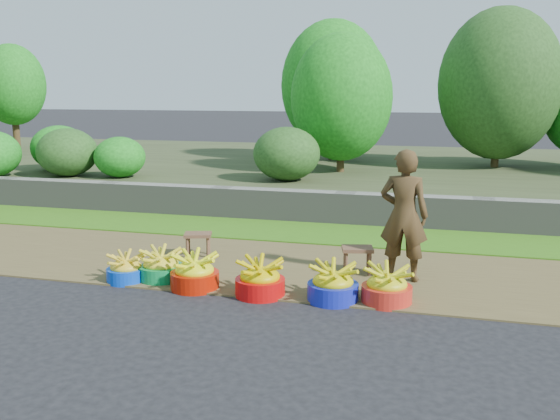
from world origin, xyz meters
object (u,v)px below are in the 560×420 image
(basin_a, at_px, (126,269))
(basin_e, at_px, (333,284))
(stool_right, at_px, (357,252))
(vendor_woman, at_px, (404,215))
(basin_b, at_px, (161,267))
(basin_d, at_px, (260,280))
(stool_left, at_px, (198,238))
(basin_f, at_px, (387,287))
(basin_c, at_px, (195,273))

(basin_a, distance_m, basin_e, 2.50)
(stool_right, relative_size, vendor_woman, 0.28)
(basin_b, xyz_separation_m, stool_right, (2.22, 0.87, 0.11))
(stool_right, distance_m, vendor_woman, 0.76)
(basin_d, xyz_separation_m, basin_e, (0.81, 0.04, -0.00))
(basin_d, distance_m, stool_left, 1.86)
(basin_b, height_order, basin_d, basin_d)
(basin_a, distance_m, vendor_woman, 3.35)
(basin_d, height_order, stool_left, basin_d)
(vendor_woman, bearing_deg, basin_f, 87.76)
(basin_a, distance_m, stool_left, 1.32)
(vendor_woman, bearing_deg, basin_e, 58.58)
(vendor_woman, bearing_deg, basin_c, 26.33)
(basin_b, relative_size, basin_c, 0.94)
(basin_f, distance_m, vendor_woman, 1.06)
(basin_e, height_order, basin_f, basin_e)
(stool_left, distance_m, stool_right, 2.23)
(basin_b, height_order, stool_right, basin_b)
(basin_b, height_order, basin_f, basin_f)
(basin_c, distance_m, stool_left, 1.39)
(stool_right, bearing_deg, basin_c, -148.66)
(basin_f, bearing_deg, basin_b, 177.92)
(stool_right, bearing_deg, vendor_woman, -11.32)
(basin_e, distance_m, stool_left, 2.47)
(stool_left, bearing_deg, basin_d, -45.82)
(basin_c, height_order, stool_left, basin_c)
(basin_a, xyz_separation_m, basin_f, (3.07, 0.04, 0.03))
(stool_right, bearing_deg, basin_b, -158.68)
(basin_e, relative_size, basin_f, 1.02)
(basin_d, bearing_deg, basin_e, 3.01)
(basin_c, distance_m, stool_right, 2.01)
(basin_e, height_order, vendor_woman, vendor_woman)
(basin_d, relative_size, vendor_woman, 0.35)
(basin_b, bearing_deg, stool_left, 89.49)
(basin_a, distance_m, basin_f, 3.07)
(basin_e, xyz_separation_m, vendor_woman, (0.66, 0.93, 0.62))
(basin_c, height_order, stool_right, basin_c)
(basin_d, bearing_deg, basin_f, 4.97)
(basin_a, distance_m, basin_b, 0.41)
(vendor_woman, bearing_deg, basin_d, 37.47)
(basin_d, bearing_deg, stool_left, 134.18)
(stool_left, bearing_deg, basin_b, -90.51)
(basin_b, relative_size, vendor_woman, 0.33)
(basin_b, relative_size, basin_f, 0.97)
(basin_b, relative_size, stool_right, 1.21)
(basin_b, height_order, stool_left, basin_b)
(basin_c, xyz_separation_m, basin_d, (0.80, -0.04, -0.00))
(basin_a, bearing_deg, basin_d, -2.55)
(basin_e, xyz_separation_m, basin_f, (0.57, 0.08, -0.00))
(basin_c, relative_size, stool_left, 1.30)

